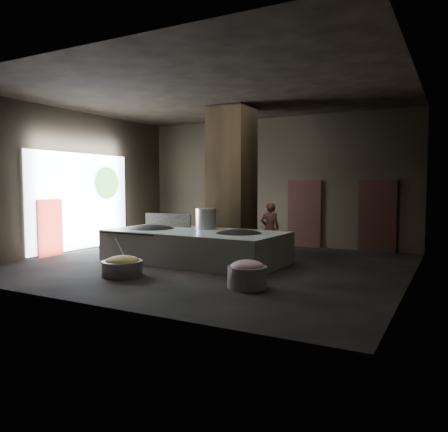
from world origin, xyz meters
The scene contains 28 objects.
floor centered at (0.00, 0.00, -0.05)m, with size 10.00×9.00×0.10m, color black.
ceiling centered at (0.00, 0.00, 4.55)m, with size 10.00×9.00×0.10m, color black.
back_wall centered at (0.00, 4.55, 2.25)m, with size 10.00×0.10×4.50m, color black.
front_wall centered at (0.00, -4.55, 2.25)m, with size 10.00×0.10×4.50m, color black.
left_wall centered at (-5.05, 0.00, 2.25)m, with size 0.10×9.00×4.50m, color black.
right_wall centered at (5.05, 0.00, 2.25)m, with size 0.10×9.00×4.50m, color black.
pillar centered at (-0.30, 1.90, 2.25)m, with size 1.20×1.20×4.50m, color black.
hearth_platform centered at (-0.54, 0.12, 0.43)m, with size 4.94×2.36×0.86m, color #BACEBC.
platform_cap centered at (-0.54, 0.12, 0.82)m, with size 4.83×2.32×0.03m, color black.
wok_left centered at (-1.99, 0.07, 0.75)m, with size 1.56×1.56×0.43m, color black.
wok_left_rim centered at (-1.99, 0.07, 0.82)m, with size 1.59×1.59×0.05m, color black.
wok_right centered at (0.81, 0.17, 0.75)m, with size 1.45×1.45×0.41m, color black.
wok_right_rim centered at (0.81, 0.17, 0.82)m, with size 1.48×1.48×0.05m, color black.
stock_pot centered at (-0.49, 0.67, 1.13)m, with size 0.60×0.60×0.64m, color #B0B4B8.
splash_guard centered at (-1.99, 0.87, 1.03)m, with size 1.72×0.06×0.43m, color black.
cook centered at (0.83, 2.25, 0.80)m, with size 0.58×0.37×1.59m, color brown.
veg_basin centered at (-1.02, -2.30, 0.17)m, with size 0.95×0.95×0.35m, color gray.
veg_fill centered at (-1.02, -2.30, 0.35)m, with size 0.78×0.78×0.24m, color #8FA650.
ladle centered at (-1.17, -2.15, 0.55)m, with size 0.03×0.03×0.75m, color #B0B4B8.
meat_basin centered at (2.09, -2.03, 0.23)m, with size 0.82×0.82×0.45m, color gray.
meat_fill centered at (2.09, -2.03, 0.45)m, with size 0.68×0.68×0.26m, color #B66D75.
doorway_near centered at (1.20, 4.45, 1.10)m, with size 1.18×0.08×2.38m, color black.
doorway_near_glow centered at (1.32, 4.54, 1.05)m, with size 0.85×0.04×2.00m, color #8C6647.
doorway_far centered at (3.60, 4.45, 1.10)m, with size 1.18×0.08×2.38m, color black.
doorway_far_glow centered at (3.53, 4.65, 1.05)m, with size 0.86×0.04×2.03m, color #8C6647.
left_opening centered at (-4.95, 0.20, 1.60)m, with size 0.04×4.20×3.10m, color white.
pavilion_sliver centered at (-4.88, -1.10, 0.85)m, with size 0.05×0.90×1.70m, color maroon.
tree_silhouette centered at (-4.85, 1.30, 2.20)m, with size 0.28×1.10×1.10m, color #194714.
Camera 1 is at (5.88, -10.06, 2.11)m, focal length 35.00 mm.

